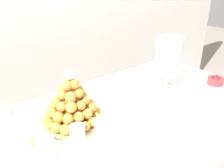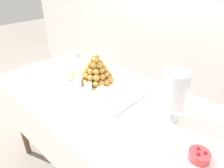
{
  "view_description": "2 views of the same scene",
  "coord_description": "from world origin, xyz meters",
  "px_view_note": "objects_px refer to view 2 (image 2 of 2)",
  "views": [
    {
      "loc": [
        -0.54,
        -0.63,
        1.32
      ],
      "look_at": [
        0.01,
        0.05,
        0.91
      ],
      "focal_mm": 37.22,
      "sensor_mm": 36.0,
      "label": 1
    },
    {
      "loc": [
        0.76,
        -0.74,
        1.45
      ],
      "look_at": [
        0.09,
        -0.02,
        0.9
      ],
      "focal_mm": 32.38,
      "sensor_mm": 36.0,
      "label": 2
    }
  ],
  "objects_px": {
    "dessert_cup_right": "(114,101)",
    "wine_glass": "(78,56)",
    "dessert_cup_centre": "(88,87)",
    "serving_tray": "(99,86)",
    "dessert_cup_mid_left": "(79,81)",
    "dessert_cup_mid_right": "(102,93)",
    "creme_brulee_ramekin": "(74,75)",
    "fruit_tart_plate": "(198,157)",
    "croquembouche": "(96,70)",
    "dessert_cup_left": "(68,76)",
    "macaron_goblet": "(174,90)"
  },
  "relations": [
    {
      "from": "croquembouche",
      "to": "dessert_cup_mid_right",
      "type": "relative_size",
      "value": 3.79
    },
    {
      "from": "dessert_cup_left",
      "to": "dessert_cup_right",
      "type": "height_order",
      "value": "dessert_cup_left"
    },
    {
      "from": "croquembouche",
      "to": "macaron_goblet",
      "type": "xyz_separation_m",
      "value": [
        0.57,
        -0.01,
        0.08
      ]
    },
    {
      "from": "dessert_cup_mid_left",
      "to": "dessert_cup_right",
      "type": "distance_m",
      "value": 0.33
    },
    {
      "from": "croquembouche",
      "to": "dessert_cup_left",
      "type": "height_order",
      "value": "croquembouche"
    },
    {
      "from": "dessert_cup_centre",
      "to": "serving_tray",
      "type": "bearing_deg",
      "value": 86.41
    },
    {
      "from": "serving_tray",
      "to": "macaron_goblet",
      "type": "height_order",
      "value": "macaron_goblet"
    },
    {
      "from": "serving_tray",
      "to": "creme_brulee_ramekin",
      "type": "height_order",
      "value": "creme_brulee_ramekin"
    },
    {
      "from": "dessert_cup_left",
      "to": "creme_brulee_ramekin",
      "type": "height_order",
      "value": "dessert_cup_left"
    },
    {
      "from": "dessert_cup_mid_left",
      "to": "fruit_tart_plate",
      "type": "distance_m",
      "value": 0.84
    },
    {
      "from": "dessert_cup_left",
      "to": "creme_brulee_ramekin",
      "type": "xyz_separation_m",
      "value": [
        0.0,
        0.04,
        -0.01
      ]
    },
    {
      "from": "dessert_cup_left",
      "to": "macaron_goblet",
      "type": "xyz_separation_m",
      "value": [
        0.74,
        0.1,
        0.14
      ]
    },
    {
      "from": "dessert_cup_right",
      "to": "dessert_cup_mid_left",
      "type": "bearing_deg",
      "value": 177.81
    },
    {
      "from": "wine_glass",
      "to": "macaron_goblet",
      "type": "bearing_deg",
      "value": -3.37
    },
    {
      "from": "dessert_cup_centre",
      "to": "creme_brulee_ramekin",
      "type": "relative_size",
      "value": 0.56
    },
    {
      "from": "fruit_tart_plate",
      "to": "wine_glass",
      "type": "distance_m",
      "value": 1.06
    },
    {
      "from": "dessert_cup_left",
      "to": "dessert_cup_mid_right",
      "type": "height_order",
      "value": "same"
    },
    {
      "from": "serving_tray",
      "to": "dessert_cup_left",
      "type": "relative_size",
      "value": 9.72
    },
    {
      "from": "fruit_tart_plate",
      "to": "creme_brulee_ramekin",
      "type": "bearing_deg",
      "value": 173.76
    },
    {
      "from": "dessert_cup_right",
      "to": "wine_glass",
      "type": "distance_m",
      "value": 0.56
    },
    {
      "from": "dessert_cup_right",
      "to": "dessert_cup_centre",
      "type": "bearing_deg",
      "value": 178.29
    },
    {
      "from": "dessert_cup_right",
      "to": "croquembouche",
      "type": "bearing_deg",
      "value": 156.17
    },
    {
      "from": "dessert_cup_mid_right",
      "to": "macaron_goblet",
      "type": "xyz_separation_m",
      "value": [
        0.4,
        0.1,
        0.14
      ]
    },
    {
      "from": "dessert_cup_left",
      "to": "wine_glass",
      "type": "height_order",
      "value": "wine_glass"
    },
    {
      "from": "dessert_cup_mid_right",
      "to": "fruit_tart_plate",
      "type": "bearing_deg",
      "value": -5.62
    },
    {
      "from": "fruit_tart_plate",
      "to": "dessert_cup_mid_left",
      "type": "bearing_deg",
      "value": 175.97
    },
    {
      "from": "wine_glass",
      "to": "dessert_cup_left",
      "type": "bearing_deg",
      "value": -64.47
    },
    {
      "from": "dessert_cup_mid_right",
      "to": "serving_tray",
      "type": "bearing_deg",
      "value": 143.49
    },
    {
      "from": "creme_brulee_ramekin",
      "to": "macaron_goblet",
      "type": "distance_m",
      "value": 0.76
    },
    {
      "from": "fruit_tart_plate",
      "to": "dessert_cup_mid_right",
      "type": "bearing_deg",
      "value": 174.38
    },
    {
      "from": "serving_tray",
      "to": "dessert_cup_centre",
      "type": "height_order",
      "value": "dessert_cup_centre"
    },
    {
      "from": "croquembouche",
      "to": "creme_brulee_ramekin",
      "type": "height_order",
      "value": "croquembouche"
    },
    {
      "from": "dessert_cup_right",
      "to": "wine_glass",
      "type": "xyz_separation_m",
      "value": [
        -0.52,
        0.17,
        0.08
      ]
    },
    {
      "from": "croquembouche",
      "to": "macaron_goblet",
      "type": "height_order",
      "value": "macaron_goblet"
    },
    {
      "from": "dessert_cup_mid_left",
      "to": "fruit_tart_plate",
      "type": "bearing_deg",
      "value": -4.03
    },
    {
      "from": "dessert_cup_left",
      "to": "fruit_tart_plate",
      "type": "bearing_deg",
      "value": -3.59
    },
    {
      "from": "dessert_cup_mid_right",
      "to": "macaron_goblet",
      "type": "relative_size",
      "value": 0.23
    },
    {
      "from": "creme_brulee_ramekin",
      "to": "dessert_cup_mid_left",
      "type": "bearing_deg",
      "value": -21.03
    },
    {
      "from": "creme_brulee_ramekin",
      "to": "fruit_tart_plate",
      "type": "xyz_separation_m",
      "value": [
        0.96,
        -0.1,
        -0.01
      ]
    },
    {
      "from": "dessert_cup_mid_left",
      "to": "fruit_tart_plate",
      "type": "xyz_separation_m",
      "value": [
        0.84,
        -0.06,
        -0.02
      ]
    },
    {
      "from": "dessert_cup_centre",
      "to": "macaron_goblet",
      "type": "relative_size",
      "value": 0.18
    },
    {
      "from": "dessert_cup_mid_right",
      "to": "dessert_cup_right",
      "type": "relative_size",
      "value": 1.08
    },
    {
      "from": "dessert_cup_left",
      "to": "dessert_cup_mid_left",
      "type": "distance_m",
      "value": 0.12
    },
    {
      "from": "croquembouche",
      "to": "dessert_cup_left",
      "type": "distance_m",
      "value": 0.21
    },
    {
      "from": "dessert_cup_right",
      "to": "creme_brulee_ramekin",
      "type": "bearing_deg",
      "value": 172.59
    },
    {
      "from": "wine_glass",
      "to": "dessert_cup_mid_left",
      "type": "bearing_deg",
      "value": -38.4
    },
    {
      "from": "serving_tray",
      "to": "wine_glass",
      "type": "relative_size",
      "value": 3.78
    },
    {
      "from": "dessert_cup_centre",
      "to": "wine_glass",
      "type": "xyz_separation_m",
      "value": [
        -0.29,
        0.16,
        0.09
      ]
    },
    {
      "from": "dessert_cup_right",
      "to": "serving_tray",
      "type": "bearing_deg",
      "value": 156.39
    },
    {
      "from": "creme_brulee_ramekin",
      "to": "fruit_tart_plate",
      "type": "height_order",
      "value": "fruit_tart_plate"
    }
  ]
}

